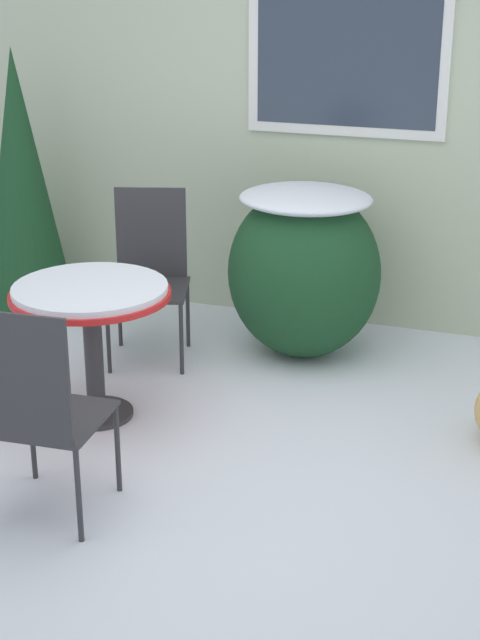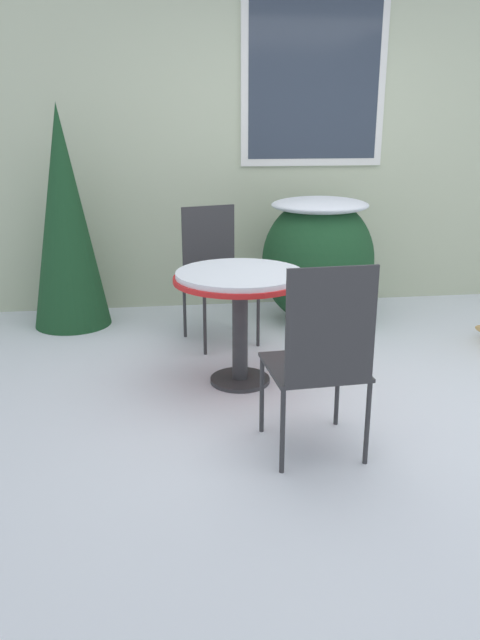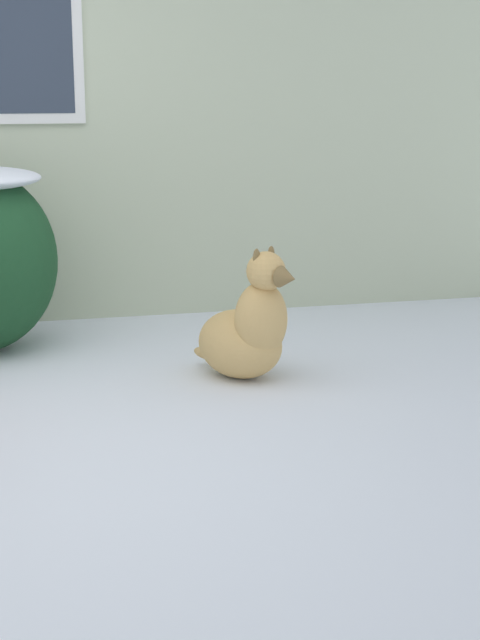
# 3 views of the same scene
# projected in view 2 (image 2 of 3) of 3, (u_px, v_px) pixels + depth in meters

# --- Properties ---
(ground_plane) EXTENTS (16.00, 16.00, 0.00)m
(ground_plane) POSITION_uv_depth(u_px,v_px,m) (370.00, 402.00, 3.67)
(ground_plane) COLOR silver
(house_wall) EXTENTS (8.00, 0.10, 2.98)m
(house_wall) POSITION_uv_depth(u_px,v_px,m) (297.00, 128.00, 5.28)
(house_wall) COLOR #B2BC9E
(house_wall) RESTS_ON ground_plane
(shrub_left) EXTENTS (0.90, 0.82, 1.01)m
(shrub_left) POSITION_uv_depth(u_px,v_px,m) (318.00, 257.00, 4.97)
(shrub_left) COLOR #194223
(shrub_left) RESTS_ON ground_plane
(evergreen_bush) EXTENTS (0.60, 0.60, 1.71)m
(evergreen_bush) POSITION_uv_depth(u_px,v_px,m) (65.00, 219.00, 4.81)
(evergreen_bush) COLOR #194223
(evergreen_bush) RESTS_ON ground_plane
(patio_table) EXTENTS (0.81, 0.81, 0.72)m
(patio_table) POSITION_uv_depth(u_px,v_px,m) (240.00, 291.00, 3.77)
(patio_table) COLOR #2D2D30
(patio_table) RESTS_ON ground_plane
(patio_chair_near_table) EXTENTS (0.56, 0.56, 0.98)m
(patio_chair_near_table) POSITION_uv_depth(u_px,v_px,m) (215.00, 270.00, 4.60)
(patio_chair_near_table) COLOR #2D2D30
(patio_chair_near_table) RESTS_ON ground_plane
(patio_chair_far_side) EXTENTS (0.48, 0.48, 0.98)m
(patio_chair_far_side) POSITION_uv_depth(u_px,v_px,m) (320.00, 356.00, 2.92)
(patio_chair_far_side) COLOR #2D2D30
(patio_chair_far_side) RESTS_ON ground_plane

